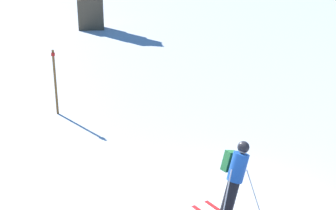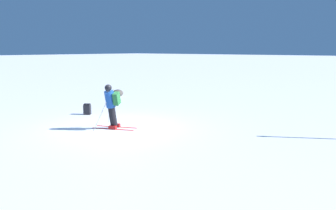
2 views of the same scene
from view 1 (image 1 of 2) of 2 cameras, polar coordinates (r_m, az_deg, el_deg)
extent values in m
cylinder|color=black|center=(10.03, 7.52, -11.17)|extent=(0.53, 0.43, 0.81)
cylinder|color=#194799|center=(9.84, 8.53, -7.51)|extent=(0.59, 0.52, 0.67)
sphere|color=tan|center=(9.74, 9.14, -5.25)|extent=(0.34, 0.31, 0.27)
sphere|color=black|center=(9.73, 9.18, -5.10)|extent=(0.39, 0.36, 0.31)
cube|color=#236633|center=(10.00, 7.57, -6.81)|extent=(0.43, 0.33, 0.50)
cylinder|color=#B7B7BC|center=(9.56, 6.89, -12.11)|extent=(0.49, 0.80, 1.20)
cylinder|color=#B7B7BC|center=(10.09, 10.58, -10.91)|extent=(0.33, 0.44, 1.08)
cube|color=brown|center=(32.76, -9.39, 10.90)|extent=(1.70, 1.45, 2.03)
cylinder|color=brown|center=(16.15, -13.57, 2.69)|extent=(0.08, 0.08, 2.23)
cylinder|color=red|center=(15.91, -13.84, 6.03)|extent=(0.13, 0.13, 0.10)
camera|label=2|loc=(20.47, 22.42, 10.43)|focal=35.00mm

